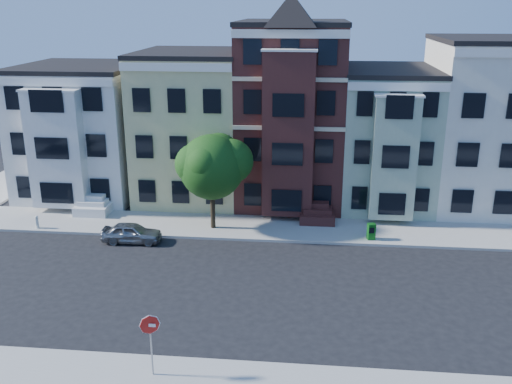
# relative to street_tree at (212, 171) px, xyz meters

# --- Properties ---
(ground) EXTENTS (120.00, 120.00, 0.00)m
(ground) POSITION_rel_street_tree_xyz_m (4.46, -7.61, -3.77)
(ground) COLOR black
(far_sidewalk) EXTENTS (60.00, 4.00, 0.15)m
(far_sidewalk) POSITION_rel_street_tree_xyz_m (4.46, 0.39, -3.70)
(far_sidewalk) COLOR #9E9B93
(far_sidewalk) RESTS_ON ground
(house_white) EXTENTS (8.00, 9.00, 9.00)m
(house_white) POSITION_rel_street_tree_xyz_m (-10.54, 6.89, 0.73)
(house_white) COLOR silver
(house_white) RESTS_ON ground
(house_yellow) EXTENTS (7.00, 9.00, 10.00)m
(house_yellow) POSITION_rel_street_tree_xyz_m (-2.54, 6.89, 1.23)
(house_yellow) COLOR #CCC383
(house_yellow) RESTS_ON ground
(house_brown) EXTENTS (7.00, 9.00, 12.00)m
(house_brown) POSITION_rel_street_tree_xyz_m (4.46, 6.89, 2.23)
(house_brown) COLOR #421B18
(house_brown) RESTS_ON ground
(house_green) EXTENTS (6.00, 9.00, 9.00)m
(house_green) POSITION_rel_street_tree_xyz_m (10.96, 6.89, 0.73)
(house_green) COLOR #9EB395
(house_green) RESTS_ON ground
(house_cream) EXTENTS (8.00, 9.00, 11.00)m
(house_cream) POSITION_rel_street_tree_xyz_m (17.96, 6.89, 1.73)
(house_cream) COLOR silver
(house_cream) RESTS_ON ground
(street_tree) EXTENTS (6.61, 6.61, 7.24)m
(street_tree) POSITION_rel_street_tree_xyz_m (0.00, 0.00, 0.00)
(street_tree) COLOR #215318
(street_tree) RESTS_ON far_sidewalk
(parked_car) EXTENTS (3.53, 1.53, 1.18)m
(parked_car) POSITION_rel_street_tree_xyz_m (-4.41, -2.41, -3.18)
(parked_car) COLOR gray
(parked_car) RESTS_ON ground
(newspaper_box) EXTENTS (0.51, 0.47, 0.96)m
(newspaper_box) POSITION_rel_street_tree_xyz_m (9.56, -0.89, -3.14)
(newspaper_box) COLOR #0D5714
(newspaper_box) RESTS_ON far_sidewalk
(fire_hydrant) EXTENTS (0.24, 0.24, 0.64)m
(fire_hydrant) POSITION_rel_street_tree_xyz_m (-10.80, -1.19, -3.30)
(fire_hydrant) COLOR silver
(fire_hydrant) RESTS_ON far_sidewalk
(stop_sign) EXTENTS (0.78, 0.13, 2.83)m
(stop_sign) POSITION_rel_street_tree_xyz_m (0.30, -14.81, -2.21)
(stop_sign) COLOR red
(stop_sign) RESTS_ON near_sidewalk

